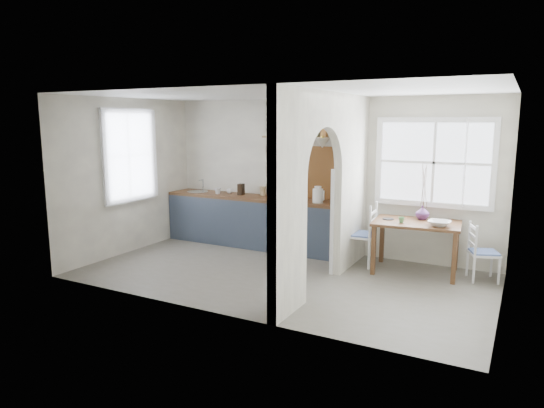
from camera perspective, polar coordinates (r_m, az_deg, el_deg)
The scene contains 26 objects.
floor at distance 7.14m, azimuth 1.03°, elevation -8.40°, with size 5.80×3.20×0.01m, color slate.
ceiling at distance 6.79m, azimuth 1.10°, elevation 12.92°, with size 5.80×3.20×0.01m, color silver.
walls at distance 6.85m, azimuth 1.06°, elevation 1.99°, with size 5.81×3.21×2.60m.
partition at distance 6.60m, azimuth 6.73°, elevation 2.95°, with size 0.12×3.20×2.60m.
kitchen_window at distance 8.50m, azimuth -16.55°, elevation 5.48°, with size 0.10×1.16×1.50m, color white, non-canonical shape.
nook_window at distance 7.74m, azimuth 18.50°, elevation 4.63°, with size 1.76×0.10×1.30m, color white, non-canonical shape.
counter at distance 8.67m, azimuth -1.65°, elevation -2.01°, with size 3.50×0.60×0.90m.
sink at distance 9.27m, azimuth -8.75°, elevation 1.38°, with size 0.40×0.40×0.02m, color silver.
backsplash at distance 8.34m, azimuth 4.71°, elevation 3.72°, with size 1.65×0.03×0.90m, color brown.
shelf at distance 8.22m, azimuth 4.54°, elevation 8.25°, with size 1.75×0.20×0.21m.
pendant_lamp at distance 7.78m, azimuth 5.94°, elevation 7.17°, with size 0.26×0.26×0.16m, color beige.
utensil_rail at distance 7.41m, azimuth 8.45°, elevation 3.66°, with size 0.02×0.02×0.50m, color silver.
dining_table at distance 7.49m, azimuth 16.53°, elevation -4.89°, with size 1.23×0.82×0.77m, color brown, non-canonical shape.
chair_left at distance 7.67m, azimuth 10.26°, elevation -3.47°, with size 0.45×0.45×0.98m, color white, non-canonical shape.
chair_right at distance 7.45m, azimuth 23.67°, elevation -5.20°, with size 0.37×0.37×0.82m, color white, non-canonical shape.
kettle at distance 7.96m, azimuth 5.41°, elevation 1.14°, with size 0.23×0.18×0.27m, color white, non-canonical shape.
mug_a at distance 8.93m, azimuth -6.41°, elevation 1.54°, with size 0.12×0.12×0.11m, color silver.
mug_b at distance 8.96m, azimuth -5.01°, elevation 1.52°, with size 0.11×0.11×0.09m, color white.
knife_block at distance 8.77m, azimuth -3.66°, elevation 1.73°, with size 0.09×0.13×0.20m, color black.
jar at distance 8.67m, azimuth -1.09°, elevation 1.53°, with size 0.10×0.10×0.17m, color tan.
towel_magenta at distance 7.69m, azimuth 8.19°, elevation -5.02°, with size 0.02×0.03×0.52m, color #D23763.
towel_orange at distance 7.68m, azimuth 8.13°, elevation -5.23°, with size 0.02×0.03×0.45m, color orange.
bowl at distance 7.20m, azimuth 19.09°, elevation -2.17°, with size 0.31×0.31×0.08m, color silver.
table_cup at distance 7.27m, azimuth 14.98°, elevation -1.82°, with size 0.09×0.09×0.08m, color #549558.
plate at distance 7.47m, azimuth 13.51°, elevation -1.71°, with size 0.17×0.17×0.01m, color black.
vase at distance 7.59m, azimuth 17.28°, elevation -0.96°, with size 0.20×0.20×0.21m, color #582E6A.
Camera 1 is at (3.07, -6.05, 2.23)m, focal length 32.00 mm.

